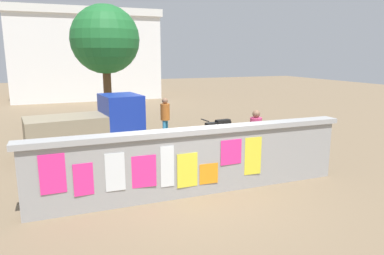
{
  "coord_description": "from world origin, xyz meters",
  "views": [
    {
      "loc": [
        -2.9,
        -7.11,
        3.16
      ],
      "look_at": [
        0.78,
        2.34,
        1.05
      ],
      "focal_mm": 32.96,
      "sensor_mm": 36.0,
      "label": 1
    }
  ],
  "objects_px": {
    "auto_rickshaw_truck": "(92,125)",
    "motorcycle": "(219,129)",
    "person_walking": "(256,132)",
    "bicycle_near": "(193,145)",
    "person_bystander": "(165,115)",
    "tree_roadside": "(105,40)"
  },
  "relations": [
    {
      "from": "auto_rickshaw_truck",
      "to": "motorcycle",
      "type": "bearing_deg",
      "value": -2.49
    },
    {
      "from": "person_walking",
      "to": "bicycle_near",
      "type": "bearing_deg",
      "value": 133.63
    },
    {
      "from": "auto_rickshaw_truck",
      "to": "person_walking",
      "type": "xyz_separation_m",
      "value": [
        4.25,
        -3.12,
        0.09
      ]
    },
    {
      "from": "bicycle_near",
      "to": "person_bystander",
      "type": "height_order",
      "value": "person_bystander"
    },
    {
      "from": "auto_rickshaw_truck",
      "to": "person_bystander",
      "type": "xyz_separation_m",
      "value": [
        2.67,
        0.59,
        0.09
      ]
    },
    {
      "from": "tree_roadside",
      "to": "bicycle_near",
      "type": "bearing_deg",
      "value": -74.49
    },
    {
      "from": "motorcycle",
      "to": "person_bystander",
      "type": "distance_m",
      "value": 2.05
    },
    {
      "from": "auto_rickshaw_truck",
      "to": "motorcycle",
      "type": "relative_size",
      "value": 1.98
    },
    {
      "from": "bicycle_near",
      "to": "person_bystander",
      "type": "xyz_separation_m",
      "value": [
        -0.22,
        2.28,
        0.62
      ]
    },
    {
      "from": "bicycle_near",
      "to": "person_walking",
      "type": "distance_m",
      "value": 2.06
    },
    {
      "from": "person_bystander",
      "to": "tree_roadside",
      "type": "distance_m",
      "value": 5.02
    },
    {
      "from": "auto_rickshaw_truck",
      "to": "person_walking",
      "type": "relative_size",
      "value": 2.32
    },
    {
      "from": "tree_roadside",
      "to": "motorcycle",
      "type": "bearing_deg",
      "value": -54.69
    },
    {
      "from": "person_walking",
      "to": "tree_roadside",
      "type": "xyz_separation_m",
      "value": [
        -3.07,
        7.61,
        2.79
      ]
    },
    {
      "from": "auto_rickshaw_truck",
      "to": "person_bystander",
      "type": "bearing_deg",
      "value": 12.45
    },
    {
      "from": "person_walking",
      "to": "tree_roadside",
      "type": "distance_m",
      "value": 8.67
    },
    {
      "from": "motorcycle",
      "to": "tree_roadside",
      "type": "relative_size",
      "value": 0.36
    },
    {
      "from": "bicycle_near",
      "to": "person_bystander",
      "type": "relative_size",
      "value": 1.05
    },
    {
      "from": "person_bystander",
      "to": "tree_roadside",
      "type": "bearing_deg",
      "value": 111.01
    },
    {
      "from": "motorcycle",
      "to": "person_walking",
      "type": "xyz_separation_m",
      "value": [
        -0.25,
        -2.92,
        0.52
      ]
    },
    {
      "from": "auto_rickshaw_truck",
      "to": "tree_roadside",
      "type": "xyz_separation_m",
      "value": [
        1.17,
        4.49,
        2.88
      ]
    },
    {
      "from": "person_bystander",
      "to": "auto_rickshaw_truck",
      "type": "bearing_deg",
      "value": -167.55
    }
  ]
}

